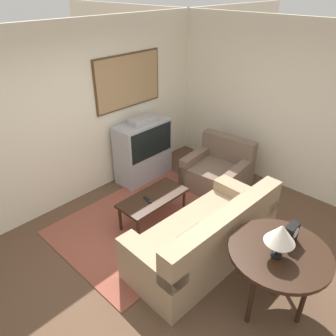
# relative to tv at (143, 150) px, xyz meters

# --- Properties ---
(ground_plane) EXTENTS (12.00, 12.00, 0.00)m
(ground_plane) POSITION_rel_tv_xyz_m (-1.13, -1.79, -0.54)
(ground_plane) COLOR brown
(wall_back) EXTENTS (12.00, 0.10, 2.70)m
(wall_back) POSITION_rel_tv_xyz_m (-1.10, 0.34, 0.82)
(wall_back) COLOR beige
(wall_back) RESTS_ON ground_plane
(wall_right) EXTENTS (0.06, 12.00, 2.70)m
(wall_right) POSITION_rel_tv_xyz_m (1.50, -1.79, 0.81)
(wall_right) COLOR beige
(wall_right) RESTS_ON ground_plane
(area_rug) EXTENTS (2.59, 1.88, 0.01)m
(area_rug) POSITION_rel_tv_xyz_m (-0.81, -0.97, -0.53)
(area_rug) COLOR brown
(area_rug) RESTS_ON ground_plane
(tv) EXTENTS (0.99, 0.46, 1.14)m
(tv) POSITION_rel_tv_xyz_m (0.00, 0.00, 0.00)
(tv) COLOR #9E9EA3
(tv) RESTS_ON ground_plane
(couch) EXTENTS (2.02, 0.97, 0.90)m
(couch) POSITION_rel_tv_xyz_m (-0.83, -2.04, -0.22)
(couch) COLOR #9E8466
(couch) RESTS_ON ground_plane
(armchair) EXTENTS (0.95, 1.04, 0.84)m
(armchair) POSITION_rel_tv_xyz_m (0.66, -1.15, -0.26)
(armchair) COLOR brown
(armchair) RESTS_ON ground_plane
(coffee_table) EXTENTS (1.03, 0.48, 0.44)m
(coffee_table) POSITION_rel_tv_xyz_m (-0.77, -1.03, -0.15)
(coffee_table) COLOR black
(coffee_table) RESTS_ON ground_plane
(console_table) EXTENTS (1.03, 1.03, 0.78)m
(console_table) POSITION_rel_tv_xyz_m (-0.88, -2.99, 0.17)
(console_table) COLOR black
(console_table) RESTS_ON ground_plane
(table_lamp) EXTENTS (0.30, 0.30, 0.39)m
(table_lamp) POSITION_rel_tv_xyz_m (-0.98, -2.99, 0.53)
(table_lamp) COLOR black
(table_lamp) RESTS_ON console_table
(mantel_clock) EXTENTS (0.18, 0.10, 0.22)m
(mantel_clock) POSITION_rel_tv_xyz_m (-0.69, -2.99, 0.35)
(mantel_clock) COLOR black
(mantel_clock) RESTS_ON console_table
(remote) EXTENTS (0.09, 0.17, 0.02)m
(remote) POSITION_rel_tv_xyz_m (-0.88, -1.05, -0.09)
(remote) COLOR black
(remote) RESTS_ON coffee_table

